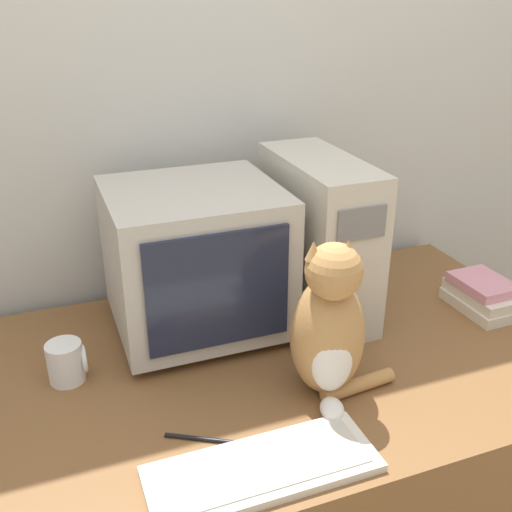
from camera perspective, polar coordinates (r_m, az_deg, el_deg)
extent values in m
cube|color=silver|center=(1.78, -5.36, 13.24)|extent=(7.00, 0.05, 2.50)
cube|color=brown|center=(1.76, 0.83, -19.82)|extent=(1.64, 0.92, 0.74)
cube|color=#BCB7AD|center=(1.66, -5.52, -6.23)|extent=(0.30, 0.24, 0.02)
cube|color=#BCB7AD|center=(1.56, -5.81, -0.04)|extent=(0.43, 0.40, 0.37)
cube|color=#1E2338|center=(1.39, -3.56, -3.34)|extent=(0.34, 0.01, 0.29)
cube|color=beige|center=(1.65, 5.92, 1.82)|extent=(0.18, 0.44, 0.44)
cube|color=slate|center=(1.43, 10.05, 3.06)|extent=(0.13, 0.01, 0.08)
cube|color=silver|center=(1.22, 0.64, -19.63)|extent=(0.45, 0.17, 0.02)
cube|color=beige|center=(1.21, 0.64, -19.28)|extent=(0.41, 0.13, 0.00)
ellipsoid|color=#B7844C|center=(1.35, 6.78, -7.57)|extent=(0.21, 0.21, 0.28)
ellipsoid|color=white|center=(1.31, 7.22, -9.85)|extent=(0.10, 0.07, 0.16)
sphere|color=#B7844C|center=(1.24, 7.42, -1.44)|extent=(0.15, 0.15, 0.12)
cone|color=#B7844C|center=(1.22, 5.49, 0.53)|extent=(0.03, 0.03, 0.04)
cone|color=#B7844C|center=(1.23, 8.75, 0.62)|extent=(0.03, 0.03, 0.04)
ellipsoid|color=white|center=(1.35, 7.26, -14.28)|extent=(0.07, 0.09, 0.04)
cylinder|color=#B7844C|center=(1.42, 9.67, -12.04)|extent=(0.19, 0.05, 0.03)
cube|color=beige|center=(1.84, 20.53, -4.31)|extent=(0.13, 0.21, 0.03)
cube|color=beige|center=(1.83, 20.78, -3.38)|extent=(0.13, 0.21, 0.03)
cube|color=pink|center=(1.82, 20.83, -2.50)|extent=(0.14, 0.17, 0.03)
cylinder|color=black|center=(1.29, -5.34, -16.94)|extent=(0.13, 0.08, 0.01)
cylinder|color=white|center=(1.49, -17.69, -9.62)|extent=(0.08, 0.08, 0.10)
torus|color=white|center=(1.49, -16.08, -9.37)|extent=(0.01, 0.07, 0.07)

